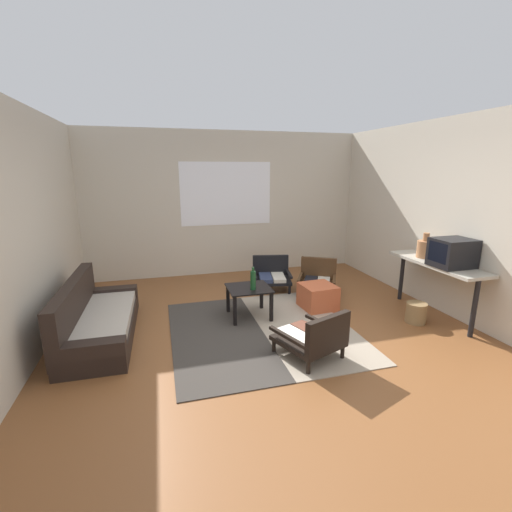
{
  "coord_description": "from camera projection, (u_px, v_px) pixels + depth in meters",
  "views": [
    {
      "loc": [
        -1.25,
        -3.64,
        2.01
      ],
      "look_at": [
        -0.06,
        0.66,
        0.9
      ],
      "focal_mm": 24.63,
      "sensor_mm": 36.0,
      "label": 1
    }
  ],
  "objects": [
    {
      "name": "ground_plane",
      "position": [
        276.0,
        341.0,
        4.21
      ],
      "size": [
        7.8,
        7.8,
        0.0
      ],
      "primitive_type": "plane",
      "color": "brown"
    },
    {
      "name": "far_wall_with_window",
      "position": [
        226.0,
        204.0,
        6.75
      ],
      "size": [
        5.6,
        0.13,
        2.7
      ],
      "color": "beige",
      "rests_on": "ground"
    },
    {
      "name": "side_wall_right",
      "position": [
        452.0,
        218.0,
        4.86
      ],
      "size": [
        0.12,
        6.6,
        2.7
      ],
      "primitive_type": "cube",
      "color": "beige",
      "rests_on": "ground"
    },
    {
      "name": "side_wall_left",
      "position": [
        14.0,
        237.0,
        3.48
      ],
      "size": [
        0.12,
        6.6,
        2.7
      ],
      "primitive_type": "cube",
      "color": "beige",
      "rests_on": "ground"
    },
    {
      "name": "area_rug",
      "position": [
        262.0,
        330.0,
        4.48
      ],
      "size": [
        2.26,
        2.37,
        0.01
      ],
      "color": "#38332D",
      "rests_on": "ground"
    },
    {
      "name": "couch",
      "position": [
        96.0,
        321.0,
        4.26
      ],
      "size": [
        0.74,
        1.88,
        0.72
      ],
      "color": "black",
      "rests_on": "ground"
    },
    {
      "name": "coffee_table",
      "position": [
        249.0,
        293.0,
        4.82
      ],
      "size": [
        0.58,
        0.55,
        0.43
      ],
      "color": "black",
      "rests_on": "ground"
    },
    {
      "name": "armchair_by_window",
      "position": [
        271.0,
        274.0,
        5.99
      ],
      "size": [
        0.72,
        0.65,
        0.55
      ],
      "color": "black",
      "rests_on": "ground"
    },
    {
      "name": "armchair_striped_foreground",
      "position": [
        313.0,
        337.0,
        3.77
      ],
      "size": [
        0.78,
        0.8,
        0.56
      ],
      "color": "black",
      "rests_on": "ground"
    },
    {
      "name": "armchair_corner",
      "position": [
        317.0,
        278.0,
        5.79
      ],
      "size": [
        0.78,
        0.77,
        0.56
      ],
      "color": "#472D19",
      "rests_on": "ground"
    },
    {
      "name": "ottoman_orange",
      "position": [
        318.0,
        297.0,
        5.17
      ],
      "size": [
        0.5,
        0.5,
        0.36
      ],
      "primitive_type": "cube",
      "rotation": [
        0.0,
        0.0,
        0.07
      ],
      "color": "#BC5633",
      "rests_on": "ground"
    },
    {
      "name": "console_shelf",
      "position": [
        436.0,
        268.0,
        4.78
      ],
      "size": [
        0.46,
        1.46,
        0.78
      ],
      "color": "#B2AD9E",
      "rests_on": "ground"
    },
    {
      "name": "crt_television",
      "position": [
        452.0,
        253.0,
        4.49
      ],
      "size": [
        0.48,
        0.4,
        0.36
      ],
      "color": "black",
      "rests_on": "console_shelf"
    },
    {
      "name": "clay_vase",
      "position": [
        425.0,
        248.0,
        4.96
      ],
      "size": [
        0.22,
        0.22,
        0.35
      ],
      "color": "#A87047",
      "rests_on": "console_shelf"
    },
    {
      "name": "glass_bottle",
      "position": [
        253.0,
        280.0,
        4.69
      ],
      "size": [
        0.07,
        0.07,
        0.31
      ],
      "color": "#194723",
      "rests_on": "coffee_table"
    },
    {
      "name": "wicker_basket",
      "position": [
        416.0,
        313.0,
        4.69
      ],
      "size": [
        0.26,
        0.26,
        0.27
      ],
      "primitive_type": "cylinder",
      "color": "olive",
      "rests_on": "ground"
    }
  ]
}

